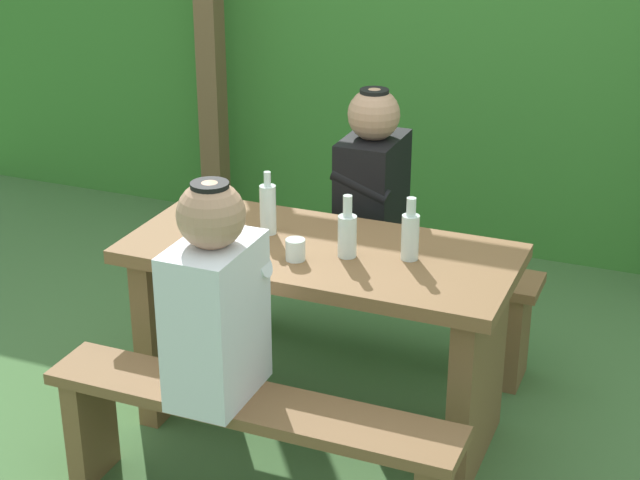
{
  "coord_description": "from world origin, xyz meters",
  "views": [
    {
      "loc": [
        1.25,
        -3.04,
        2.18
      ],
      "look_at": [
        0.0,
        0.0,
        0.77
      ],
      "focal_mm": 56.47,
      "sensor_mm": 36.0,
      "label": 1
    }
  ],
  "objects_px": {
    "person_white_shirt": "(215,300)",
    "cell_phone": "(249,254)",
    "picnic_table": "(320,307)",
    "bottle_right": "(268,208)",
    "bottle_center": "(410,234)",
    "bench_near": "(250,434)",
    "bottle_left": "(347,233)",
    "bench_far": "(373,285)",
    "drinking_glass": "(295,250)",
    "person_black_coat": "(372,182)"
  },
  "relations": [
    {
      "from": "cell_phone",
      "to": "bench_near",
      "type": "bearing_deg",
      "value": -64.36
    },
    {
      "from": "bench_near",
      "to": "person_black_coat",
      "type": "distance_m",
      "value": 1.28
    },
    {
      "from": "person_black_coat",
      "to": "drinking_glass",
      "type": "relative_size",
      "value": 9.5
    },
    {
      "from": "bench_near",
      "to": "cell_phone",
      "type": "distance_m",
      "value": 0.64
    },
    {
      "from": "bench_far",
      "to": "drinking_glass",
      "type": "relative_size",
      "value": 18.48
    },
    {
      "from": "bottle_center",
      "to": "cell_phone",
      "type": "relative_size",
      "value": 1.62
    },
    {
      "from": "bottle_left",
      "to": "drinking_glass",
      "type": "bearing_deg",
      "value": -148.17
    },
    {
      "from": "bench_near",
      "to": "cell_phone",
      "type": "xyz_separation_m",
      "value": [
        -0.2,
        0.44,
        0.42
      ]
    },
    {
      "from": "bench_far",
      "to": "bottle_right",
      "type": "height_order",
      "value": "bottle_right"
    },
    {
      "from": "person_white_shirt",
      "to": "drinking_glass",
      "type": "relative_size",
      "value": 9.5
    },
    {
      "from": "bench_far",
      "to": "cell_phone",
      "type": "height_order",
      "value": "cell_phone"
    },
    {
      "from": "person_white_shirt",
      "to": "cell_phone",
      "type": "height_order",
      "value": "person_white_shirt"
    },
    {
      "from": "person_white_shirt",
      "to": "bottle_right",
      "type": "relative_size",
      "value": 3.01
    },
    {
      "from": "bench_near",
      "to": "bench_far",
      "type": "distance_m",
      "value": 1.2
    },
    {
      "from": "bottle_left",
      "to": "cell_phone",
      "type": "height_order",
      "value": "bottle_left"
    },
    {
      "from": "person_black_coat",
      "to": "drinking_glass",
      "type": "xyz_separation_m",
      "value": [
        -0.02,
        -0.72,
        -0.01
      ]
    },
    {
      "from": "bottle_right",
      "to": "bottle_left",
      "type": "bearing_deg",
      "value": -13.86
    },
    {
      "from": "cell_phone",
      "to": "bottle_left",
      "type": "bearing_deg",
      "value": 22.3
    },
    {
      "from": "drinking_glass",
      "to": "bench_near",
      "type": "bearing_deg",
      "value": -85.27
    },
    {
      "from": "bench_far",
      "to": "bottle_right",
      "type": "relative_size",
      "value": 5.86
    },
    {
      "from": "picnic_table",
      "to": "bench_near",
      "type": "height_order",
      "value": "picnic_table"
    },
    {
      "from": "bottle_left",
      "to": "bottle_center",
      "type": "bearing_deg",
      "value": 16.17
    },
    {
      "from": "bottle_right",
      "to": "bottle_center",
      "type": "distance_m",
      "value": 0.55
    },
    {
      "from": "bottle_left",
      "to": "bench_far",
      "type": "bearing_deg",
      "value": 100.42
    },
    {
      "from": "bottle_left",
      "to": "bottle_right",
      "type": "xyz_separation_m",
      "value": [
        -0.34,
        0.08,
        0.01
      ]
    },
    {
      "from": "drinking_glass",
      "to": "bottle_center",
      "type": "bearing_deg",
      "value": 23.3
    },
    {
      "from": "picnic_table",
      "to": "bench_near",
      "type": "xyz_separation_m",
      "value": [
        0.0,
        -0.6,
        -0.18
      ]
    },
    {
      "from": "bench_near",
      "to": "bottle_right",
      "type": "distance_m",
      "value": 0.86
    },
    {
      "from": "drinking_glass",
      "to": "bottle_center",
      "type": "xyz_separation_m",
      "value": [
        0.36,
        0.16,
        0.05
      ]
    },
    {
      "from": "person_white_shirt",
      "to": "person_black_coat",
      "type": "distance_m",
      "value": 1.19
    },
    {
      "from": "bench_far",
      "to": "cell_phone",
      "type": "distance_m",
      "value": 0.89
    },
    {
      "from": "bench_far",
      "to": "drinking_glass",
      "type": "height_order",
      "value": "drinking_glass"
    },
    {
      "from": "person_black_coat",
      "to": "bottle_center",
      "type": "relative_size",
      "value": 3.18
    },
    {
      "from": "bench_far",
      "to": "drinking_glass",
      "type": "bearing_deg",
      "value": -93.05
    },
    {
      "from": "person_black_coat",
      "to": "person_white_shirt",
      "type": "bearing_deg",
      "value": -94.34
    },
    {
      "from": "bench_near",
      "to": "bottle_left",
      "type": "distance_m",
      "value": 0.76
    },
    {
      "from": "bottle_center",
      "to": "bottle_right",
      "type": "bearing_deg",
      "value": 177.51
    },
    {
      "from": "bench_far",
      "to": "bottle_left",
      "type": "height_order",
      "value": "bottle_left"
    },
    {
      "from": "bench_near",
      "to": "bottle_left",
      "type": "bearing_deg",
      "value": 78.37
    },
    {
      "from": "drinking_glass",
      "to": "bottle_center",
      "type": "height_order",
      "value": "bottle_center"
    },
    {
      "from": "drinking_glass",
      "to": "cell_phone",
      "type": "xyz_separation_m",
      "value": [
        -0.16,
        -0.03,
        -0.03
      ]
    },
    {
      "from": "bench_near",
      "to": "person_black_coat",
      "type": "relative_size",
      "value": 1.95
    },
    {
      "from": "picnic_table",
      "to": "cell_phone",
      "type": "height_order",
      "value": "cell_phone"
    },
    {
      "from": "drinking_glass",
      "to": "bottle_right",
      "type": "height_order",
      "value": "bottle_right"
    },
    {
      "from": "drinking_glass",
      "to": "bottle_center",
      "type": "distance_m",
      "value": 0.4
    },
    {
      "from": "bottle_right",
      "to": "bench_far",
      "type": "bearing_deg",
      "value": 67.49
    },
    {
      "from": "drinking_glass",
      "to": "bottle_left",
      "type": "relative_size",
      "value": 0.33
    },
    {
      "from": "person_white_shirt",
      "to": "cell_phone",
      "type": "bearing_deg",
      "value": 102.59
    },
    {
      "from": "bench_far",
      "to": "person_white_shirt",
      "type": "height_order",
      "value": "person_white_shirt"
    },
    {
      "from": "person_black_coat",
      "to": "bottle_right",
      "type": "xyz_separation_m",
      "value": [
        -0.21,
        -0.54,
        0.05
      ]
    }
  ]
}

